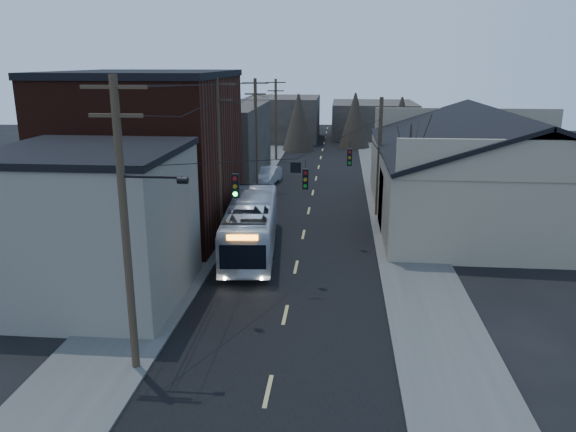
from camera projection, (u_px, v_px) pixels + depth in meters
name	position (u px, v px, depth m)	size (l,w,h in m)	color
ground	(260.00, 428.00, 17.25)	(160.00, 160.00, 0.00)	black
road_surface	(312.00, 198.00, 46.03)	(9.00, 110.00, 0.02)	black
sidewalk_left	(234.00, 196.00, 46.60)	(4.00, 110.00, 0.12)	#474744
sidewalk_right	(392.00, 199.00, 45.43)	(4.00, 110.00, 0.12)	#474744
building_clapboard	(93.00, 228.00, 25.76)	(8.00, 8.00, 7.00)	#6C665A
building_brick	(149.00, 156.00, 36.00)	(10.00, 12.00, 10.00)	black
building_left_far	(213.00, 144.00, 51.71)	(9.00, 14.00, 7.00)	#2E2A25
warehouse	(493.00, 182.00, 39.34)	(16.16, 20.60, 7.73)	gray
building_far_left	(283.00, 119.00, 79.35)	(10.00, 12.00, 6.00)	#2E2A25
building_far_right	(373.00, 119.00, 83.10)	(12.00, 14.00, 5.00)	#2E2A25
bare_tree	(408.00, 182.00, 34.89)	(0.40, 0.40, 7.20)	black
utility_lines	(264.00, 149.00, 39.37)	(11.24, 45.28, 10.50)	#382B1E
bus	(251.00, 226.00, 32.86)	(2.65, 11.34, 3.16)	silver
parked_car	(268.00, 175.00, 51.32)	(1.62, 4.66, 1.53)	#B2B4BA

